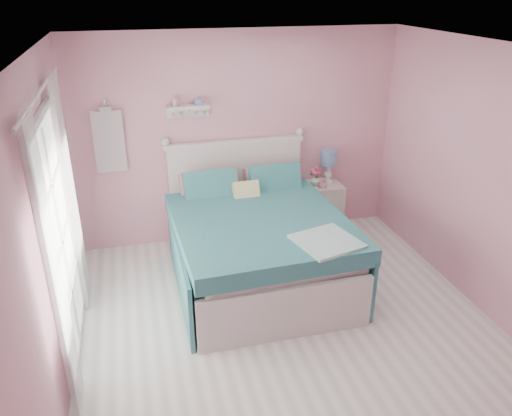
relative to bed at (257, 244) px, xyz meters
name	(u,v)px	position (x,y,z in m)	size (l,w,h in m)	color
floor	(294,337)	(0.07, -1.12, -0.43)	(4.50, 4.50, 0.00)	beige
room_shell	(300,182)	(0.07, -1.12, 1.16)	(4.50, 4.50, 4.50)	#CD8290
bed	(257,244)	(0.00, 0.00, 0.00)	(1.84, 2.28, 1.30)	silver
nightstand	(321,208)	(1.11, 0.87, -0.08)	(0.48, 0.47, 0.69)	beige
table_lamp	(329,160)	(1.21, 0.94, 0.56)	(0.21, 0.21, 0.42)	white
vase	(316,180)	(1.01, 0.86, 0.34)	(0.14, 0.14, 0.15)	silver
teacup	(323,185)	(1.06, 0.76, 0.30)	(0.10, 0.10, 0.08)	pink
roses	(316,172)	(1.00, 0.86, 0.45)	(0.14, 0.11, 0.12)	#CF466A
wall_shelf	(188,108)	(-0.55, 1.07, 1.31)	(0.50, 0.15, 0.25)	silver
hanging_dress	(109,142)	(-1.48, 1.06, 0.97)	(0.34, 0.03, 0.72)	white
french_door	(60,243)	(-1.90, -0.72, 0.65)	(0.04, 1.32, 2.16)	silver
curtain_near	(55,278)	(-1.84, -1.47, 0.75)	(0.04, 0.40, 2.32)	white
curtain_far	(71,197)	(-1.84, 0.02, 0.75)	(0.04, 0.40, 2.32)	white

